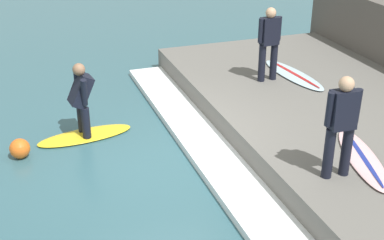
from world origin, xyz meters
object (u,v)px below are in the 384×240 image
(surfer_riding, at_px, (81,96))
(surfer_waiting_far, at_px, (269,40))
(marker_buoy, at_px, (20,149))
(surfer_waiting_near, at_px, (342,122))
(surfboard_waiting_near, at_px, (362,158))
(surfboard_waiting_far, at_px, (293,75))
(surfboard_riding, at_px, (85,135))

(surfer_riding, xyz_separation_m, surfer_waiting_far, (3.89, 0.35, 0.55))
(surfer_riding, xyz_separation_m, marker_buoy, (-1.17, -0.41, -0.65))
(surfer_waiting_near, distance_m, surfboard_waiting_near, 1.08)
(surfer_riding, relative_size, surfboard_waiting_near, 0.70)
(surfer_waiting_near, bearing_deg, surfer_waiting_far, 77.99)
(surfboard_waiting_far, bearing_deg, surfboard_riding, -175.24)
(surfer_riding, relative_size, surfer_waiting_far, 0.90)
(surfer_riding, bearing_deg, surfer_waiting_near, -47.99)
(surfboard_waiting_far, xyz_separation_m, marker_buoy, (-5.71, -0.79, -0.36))
(surfboard_riding, bearing_deg, surfer_waiting_far, 5.19)
(surfer_waiting_near, distance_m, marker_buoy, 5.36)
(surfer_waiting_near, height_order, surfer_waiting_far, surfer_waiting_far)
(surfer_waiting_far, relative_size, marker_buoy, 4.39)
(surfer_riding, bearing_deg, marker_buoy, -160.64)
(surfboard_riding, relative_size, surfboard_waiting_far, 0.89)
(marker_buoy, bearing_deg, surfer_riding, 19.36)
(marker_buoy, bearing_deg, surfer_waiting_far, 8.59)
(surfer_waiting_near, height_order, surfboard_waiting_near, surfer_waiting_near)
(surfer_waiting_far, bearing_deg, surfboard_waiting_near, -92.52)
(surfer_riding, relative_size, marker_buoy, 3.96)
(surfer_waiting_far, bearing_deg, surfer_waiting_near, -102.01)
(surfboard_riding, bearing_deg, surfer_riding, 90.00)
(surfer_riding, distance_m, surfboard_waiting_near, 4.92)
(surfer_waiting_far, relative_size, surfboard_waiting_far, 0.74)
(surfer_waiting_near, relative_size, surfboard_waiting_near, 0.77)
(surfer_waiting_near, xyz_separation_m, marker_buoy, (-4.26, 3.02, -1.19))
(surfboard_waiting_far, bearing_deg, surfboard_waiting_near, -102.63)
(surfboard_waiting_near, relative_size, surfer_waiting_far, 1.30)
(surfer_riding, height_order, surfboard_waiting_near, surfer_riding)
(surfer_waiting_near, relative_size, surfer_waiting_far, 1.00)
(surfer_waiting_far, xyz_separation_m, marker_buoy, (-5.07, -0.77, -1.19))
(surfboard_waiting_near, xyz_separation_m, surfer_waiting_far, (0.16, 3.54, 0.83))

